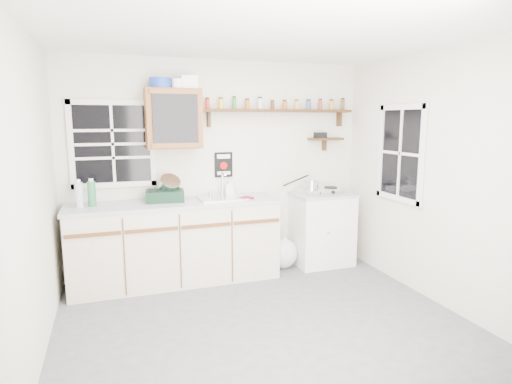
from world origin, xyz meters
The scene contains 18 objects.
room centered at (0.00, 0.00, 1.25)m, with size 3.64×3.24×2.54m.
main_cabinet centered at (-0.58, 1.30, 0.46)m, with size 2.31×0.63×0.92m.
right_cabinet centered at (1.25, 1.32, 0.46)m, with size 0.73×0.57×0.91m.
sink centered at (-0.05, 1.30, 0.93)m, with size 0.52×0.44×0.29m.
upper_cabinet centered at (-0.55, 1.44, 1.82)m, with size 0.60×0.32×0.65m.
upper_cabinet_clutter centered at (-0.56, 1.44, 2.21)m, with size 0.52×0.24×0.14m.
spice_shelf centered at (0.73, 1.51, 1.93)m, with size 1.91×0.18×0.35m.
secondary_shelf centered at (1.36, 1.52, 1.58)m, with size 0.45×0.16×0.24m.
warning_sign centered at (0.05, 1.59, 1.28)m, with size 0.22×0.02×0.30m.
window_back centered at (-1.20, 1.59, 1.55)m, with size 0.93×0.03×0.98m.
window_right centered at (1.79, 0.55, 1.45)m, with size 0.03×0.78×1.08m.
water_bottles centered at (-1.50, 1.32, 1.06)m, with size 0.20×0.11×0.29m.
dish_rack centered at (-0.66, 1.37, 1.02)m, with size 0.44×0.35×0.31m.
soap_bottle centered at (0.10, 1.49, 1.02)m, with size 0.09×0.09×0.20m, color silver.
rag centered at (0.21, 1.20, 0.93)m, with size 0.15×0.13×0.02m, color maroon.
hotplate centered at (1.22, 1.31, 0.95)m, with size 0.56×0.34×0.08m.
saucepan centered at (1.08, 1.31, 1.03)m, with size 0.38×0.31×0.18m.
trash_bag centered at (0.72, 1.31, 0.19)m, with size 0.39×0.35×0.44m.
Camera 1 is at (-1.24, -3.37, 1.82)m, focal length 30.00 mm.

